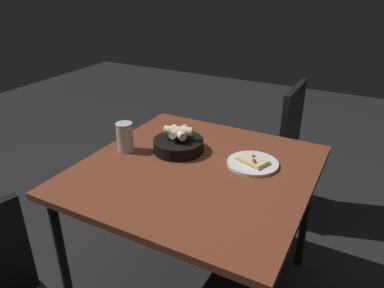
{
  "coord_description": "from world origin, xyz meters",
  "views": [
    {
      "loc": [
        -1.24,
        -0.64,
        1.53
      ],
      "look_at": [
        0.09,
        0.07,
        0.8
      ],
      "focal_mm": 33.67,
      "sensor_mm": 36.0,
      "label": 1
    }
  ],
  "objects_px": {
    "dining_table": "(196,180)",
    "chair_far": "(272,143)",
    "beer_glass": "(125,139)",
    "pizza_plate": "(253,163)",
    "bread_basket": "(179,143)"
  },
  "relations": [
    {
      "from": "chair_far",
      "to": "dining_table",
      "type": "bearing_deg",
      "value": 173.89
    },
    {
      "from": "dining_table",
      "to": "beer_glass",
      "type": "relative_size",
      "value": 7.06
    },
    {
      "from": "pizza_plate",
      "to": "bread_basket",
      "type": "relative_size",
      "value": 0.95
    },
    {
      "from": "pizza_plate",
      "to": "beer_glass",
      "type": "xyz_separation_m",
      "value": [
        -0.15,
        0.59,
        0.05
      ]
    },
    {
      "from": "dining_table",
      "to": "chair_far",
      "type": "xyz_separation_m",
      "value": [
        0.9,
        -0.1,
        -0.17
      ]
    },
    {
      "from": "chair_far",
      "to": "pizza_plate",
      "type": "bearing_deg",
      "value": -171.25
    },
    {
      "from": "bread_basket",
      "to": "chair_far",
      "type": "bearing_deg",
      "value": -17.35
    },
    {
      "from": "pizza_plate",
      "to": "beer_glass",
      "type": "distance_m",
      "value": 0.61
    },
    {
      "from": "bread_basket",
      "to": "pizza_plate",
      "type": "bearing_deg",
      "value": -84.85
    },
    {
      "from": "beer_glass",
      "to": "pizza_plate",
      "type": "bearing_deg",
      "value": -75.74
    },
    {
      "from": "bread_basket",
      "to": "chair_far",
      "type": "height_order",
      "value": "chair_far"
    },
    {
      "from": "bread_basket",
      "to": "chair_far",
      "type": "xyz_separation_m",
      "value": [
        0.79,
        -0.25,
        -0.28
      ]
    },
    {
      "from": "dining_table",
      "to": "pizza_plate",
      "type": "relative_size",
      "value": 4.35
    },
    {
      "from": "pizza_plate",
      "to": "chair_far",
      "type": "distance_m",
      "value": 0.81
    },
    {
      "from": "dining_table",
      "to": "chair_far",
      "type": "distance_m",
      "value": 0.92
    }
  ]
}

